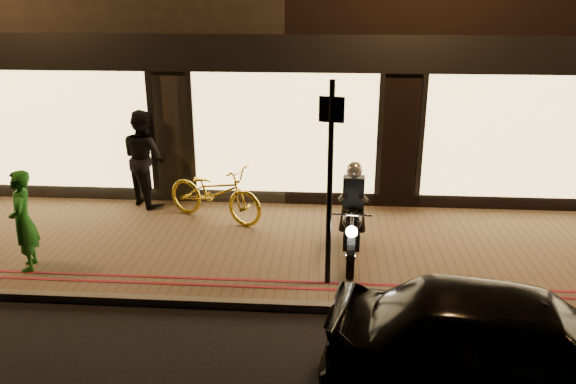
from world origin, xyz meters
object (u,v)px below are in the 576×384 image
at_px(person_green, 23,221).
at_px(motorcycle, 352,222).
at_px(sign_post, 330,175).
at_px(bicycle_gold, 215,192).
at_px(parked_car, 516,349).

bearing_deg(person_green, motorcycle, 77.77).
height_order(motorcycle, sign_post, sign_post).
distance_m(motorcycle, bicycle_gold, 2.94).
bearing_deg(person_green, sign_post, 67.49).
bearing_deg(bicycle_gold, person_green, 156.08).
xyz_separation_m(motorcycle, parked_car, (1.59, -3.25, -0.06)).
bearing_deg(sign_post, parked_car, -50.04).
xyz_separation_m(motorcycle, person_green, (-5.04, -0.76, 0.18)).
distance_m(sign_post, bicycle_gold, 3.40).
xyz_separation_m(bicycle_gold, person_green, (-2.51, -2.24, 0.25)).
height_order(sign_post, bicycle_gold, sign_post).
bearing_deg(motorcycle, parked_car, -60.92).
relative_size(sign_post, person_green, 1.89).
bearing_deg(parked_car, bicycle_gold, 51.53).
height_order(sign_post, person_green, sign_post).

